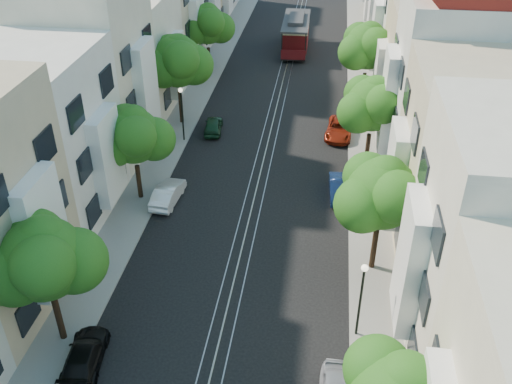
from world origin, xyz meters
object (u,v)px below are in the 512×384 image
at_px(parked_car_e_far, 339,129).
at_px(tree_e_d, 368,47).
at_px(tree_e_c, 374,106).
at_px(tree_w_c, 178,62).
at_px(parked_car_w_far, 213,125).
at_px(parked_car_e_mid, 339,189).
at_px(cable_car, 296,32).
at_px(parked_car_w_mid, 168,193).
at_px(tree_w_a, 45,261).
at_px(tree_e_b, 383,195).
at_px(parked_car_w_near, 85,355).
at_px(lamp_west, 182,106).
at_px(tree_w_b, 134,137).
at_px(lamp_east, 362,290).
at_px(tree_w_d, 208,26).

bearing_deg(parked_car_e_far, tree_e_d, 79.02).
xyz_separation_m(tree_e_c, tree_w_c, (-14.40, 5.00, 0.47)).
bearing_deg(parked_car_w_far, tree_e_c, 155.87).
bearing_deg(parked_car_e_mid, tree_e_d, 79.39).
distance_m(cable_car, parked_car_e_mid, 28.25).
bearing_deg(parked_car_w_mid, tree_w_a, 85.71).
xyz_separation_m(tree_e_b, parked_car_w_near, (-12.86, -8.27, -4.18)).
relative_size(tree_e_c, tree_e_d, 0.95).
bearing_deg(lamp_west, tree_w_b, -95.97).
bearing_deg(parked_car_w_mid, tree_w_b, 0.38).
bearing_deg(tree_e_d, tree_w_a, -116.41).
xyz_separation_m(lamp_west, parked_car_w_far, (1.90, 1.82, -2.29)).
height_order(lamp_east, cable_car, lamp_east).
relative_size(tree_w_b, parked_car_w_mid, 1.70).
xyz_separation_m(tree_w_d, parked_car_e_mid, (12.50, -20.06, -4.04)).
relative_size(tree_e_c, tree_w_a, 0.98).
relative_size(cable_car, parked_car_w_near, 2.23).
distance_m(lamp_east, cable_car, 40.15).
distance_m(tree_e_d, parked_car_w_mid, 21.69).
bearing_deg(parked_car_e_far, parked_car_w_near, -109.02).
bearing_deg(parked_car_w_mid, parked_car_e_mid, -164.80).
bearing_deg(lamp_west, tree_e_b, -43.85).
bearing_deg(tree_w_c, tree_e_b, -48.01).
relative_size(tree_e_c, lamp_west, 1.57).
bearing_deg(cable_car, tree_w_c, -113.19).
height_order(tree_e_d, parked_car_w_near, tree_e_d).
xyz_separation_m(tree_w_a, lamp_east, (13.44, 2.02, -1.89)).
distance_m(tree_w_b, tree_w_d, 22.00).
bearing_deg(lamp_west, lamp_east, -55.01).
bearing_deg(tree_w_d, tree_e_c, -48.01).
distance_m(tree_w_a, tree_w_d, 34.00).
bearing_deg(tree_e_c, parked_car_e_mid, -115.08).
distance_m(cable_car, parked_car_w_far, 20.54).
bearing_deg(tree_e_b, tree_e_c, 90.00).
xyz_separation_m(tree_e_c, parked_car_w_mid, (-12.61, -6.12, -3.99)).
xyz_separation_m(tree_w_a, parked_car_e_mid, (12.50, 13.94, -4.17)).
bearing_deg(parked_car_w_far, parked_car_w_mid, 78.68).
xyz_separation_m(tree_w_a, lamp_west, (0.84, 20.02, -1.89)).
xyz_separation_m(tree_e_c, cable_car, (-6.76, 23.74, -2.67)).
height_order(tree_w_c, lamp_west, tree_w_c).
distance_m(tree_e_b, parked_car_w_mid, 14.13).
bearing_deg(parked_car_w_far, parked_car_e_mid, 135.12).
bearing_deg(tree_e_b, tree_w_a, -154.08).
xyz_separation_m(lamp_east, parked_car_w_mid, (-11.65, 9.85, -2.24)).
xyz_separation_m(tree_e_b, tree_w_b, (-14.40, 5.00, -0.34)).
relative_size(tree_w_c, tree_w_d, 1.09).
bearing_deg(tree_w_b, tree_e_d, 49.73).
bearing_deg(parked_car_e_far, tree_w_d, 142.84).
bearing_deg(tree_e_c, tree_e_d, 90.00).
relative_size(parked_car_e_far, parked_car_w_mid, 1.14).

